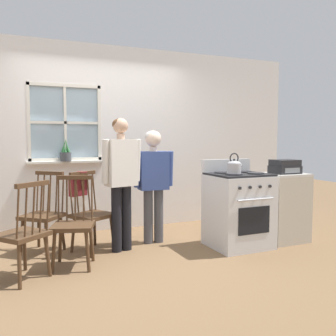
% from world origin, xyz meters
% --- Properties ---
extents(ground_plane, '(16.00, 16.00, 0.00)m').
position_xyz_m(ground_plane, '(0.00, 0.00, 0.00)').
color(ground_plane, brown).
extents(wall_back, '(6.40, 0.16, 2.70)m').
position_xyz_m(wall_back, '(0.02, 1.40, 1.34)').
color(wall_back, white).
rests_on(wall_back, ground_plane).
extents(chair_by_window, '(0.56, 0.55, 0.96)m').
position_xyz_m(chair_by_window, '(-0.38, 0.42, 0.44)').
color(chair_by_window, '#4C331E').
rests_on(chair_by_window, ground_plane).
extents(chair_near_wall, '(0.53, 0.52, 0.96)m').
position_xyz_m(chair_near_wall, '(-0.67, -0.03, 0.44)').
color(chair_near_wall, '#4C331E').
rests_on(chair_near_wall, ground_plane).
extents(chair_center_cluster, '(0.58, 0.57, 0.96)m').
position_xyz_m(chair_center_cluster, '(-1.18, -0.23, 0.44)').
color(chair_center_cluster, '#4C331E').
rests_on(chair_center_cluster, ground_plane).
extents(chair_near_stove, '(0.58, 0.58, 0.96)m').
position_xyz_m(chair_near_stove, '(-0.91, 0.61, 0.44)').
color(chair_near_stove, '#4C331E').
rests_on(chair_near_stove, ground_plane).
extents(person_elderly_left, '(0.52, 0.28, 1.60)m').
position_xyz_m(person_elderly_left, '(-0.04, 0.29, 0.95)').
color(person_elderly_left, black).
rests_on(person_elderly_left, ground_plane).
extents(person_teen_center, '(0.53, 0.24, 1.46)m').
position_xyz_m(person_teen_center, '(0.44, 0.46, 0.88)').
color(person_teen_center, '#4C4C51').
rests_on(person_teen_center, ground_plane).
extents(stove, '(0.71, 0.68, 1.08)m').
position_xyz_m(stove, '(1.35, -0.13, 0.47)').
color(stove, silver).
rests_on(stove, ground_plane).
extents(kettle, '(0.21, 0.17, 0.25)m').
position_xyz_m(kettle, '(1.19, -0.26, 1.02)').
color(kettle, '#B7B7BC').
rests_on(kettle, stove).
extents(potted_plant, '(0.15, 0.15, 0.32)m').
position_xyz_m(potted_plant, '(-0.53, 1.31, 1.14)').
color(potted_plant, '#42474C').
rests_on(potted_plant, wall_back).
extents(handbag, '(0.24, 0.25, 0.31)m').
position_xyz_m(handbag, '(-0.49, 0.63, 0.79)').
color(handbag, maroon).
rests_on(handbag, chair_by_window).
extents(side_counter, '(0.55, 0.50, 0.90)m').
position_xyz_m(side_counter, '(2.04, -0.15, 0.45)').
color(side_counter, beige).
rests_on(side_counter, ground_plane).
extents(stereo, '(0.34, 0.29, 0.18)m').
position_xyz_m(stereo, '(2.04, -0.17, 0.99)').
color(stereo, '#232326').
rests_on(stereo, side_counter).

